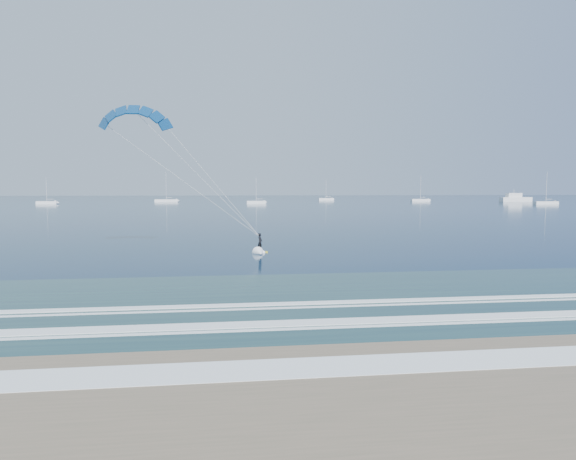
{
  "coord_description": "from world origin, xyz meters",
  "views": [
    {
      "loc": [
        -5.69,
        -17.36,
        6.2
      ],
      "look_at": [
        -0.02,
        26.1,
        2.66
      ],
      "focal_mm": 32.0,
      "sensor_mm": 36.0,
      "label": 1
    }
  ],
  "objects_px": {
    "sailboat_6": "(546,203)",
    "motor_yacht": "(515,198)",
    "sailboat_1": "(47,202)",
    "sailboat_2": "(166,200)",
    "sailboat_4": "(326,199)",
    "sailboat_3": "(256,202)",
    "sailboat_5": "(420,200)",
    "kitesurfer_rig": "(195,172)"
  },
  "relations": [
    {
      "from": "sailboat_4",
      "to": "sailboat_1",
      "type": "bearing_deg",
      "value": -157.83
    },
    {
      "from": "sailboat_2",
      "to": "sailboat_6",
      "type": "height_order",
      "value": "sailboat_2"
    },
    {
      "from": "sailboat_2",
      "to": "sailboat_4",
      "type": "distance_m",
      "value": 82.86
    },
    {
      "from": "sailboat_2",
      "to": "sailboat_6",
      "type": "relative_size",
      "value": 1.09
    },
    {
      "from": "motor_yacht",
      "to": "sailboat_6",
      "type": "height_order",
      "value": "sailboat_6"
    },
    {
      "from": "sailboat_4",
      "to": "sailboat_6",
      "type": "relative_size",
      "value": 0.85
    },
    {
      "from": "sailboat_2",
      "to": "sailboat_5",
      "type": "height_order",
      "value": "sailboat_2"
    },
    {
      "from": "sailboat_2",
      "to": "sailboat_5",
      "type": "distance_m",
      "value": 120.77
    },
    {
      "from": "motor_yacht",
      "to": "sailboat_6",
      "type": "bearing_deg",
      "value": -105.68
    },
    {
      "from": "sailboat_6",
      "to": "sailboat_4",
      "type": "bearing_deg",
      "value": 132.61
    },
    {
      "from": "kitesurfer_rig",
      "to": "sailboat_4",
      "type": "bearing_deg",
      "value": 75.23
    },
    {
      "from": "sailboat_2",
      "to": "sailboat_6",
      "type": "bearing_deg",
      "value": -20.49
    },
    {
      "from": "sailboat_1",
      "to": "sailboat_6",
      "type": "relative_size",
      "value": 0.85
    },
    {
      "from": "motor_yacht",
      "to": "sailboat_6",
      "type": "relative_size",
      "value": 1.14
    },
    {
      "from": "sailboat_1",
      "to": "sailboat_3",
      "type": "relative_size",
      "value": 1.0
    },
    {
      "from": "sailboat_4",
      "to": "sailboat_5",
      "type": "distance_m",
      "value": 49.46
    },
    {
      "from": "kitesurfer_rig",
      "to": "motor_yacht",
      "type": "relative_size",
      "value": 1.12
    },
    {
      "from": "sailboat_1",
      "to": "sailboat_5",
      "type": "xyz_separation_m",
      "value": [
        164.15,
        22.06,
        0.01
      ]
    },
    {
      "from": "kitesurfer_rig",
      "to": "sailboat_3",
      "type": "xyz_separation_m",
      "value": [
        16.68,
        161.68,
        -7.06
      ]
    },
    {
      "from": "sailboat_3",
      "to": "sailboat_4",
      "type": "bearing_deg",
      "value": 53.77
    },
    {
      "from": "sailboat_2",
      "to": "motor_yacht",
      "type": "bearing_deg",
      "value": -6.0
    },
    {
      "from": "sailboat_2",
      "to": "sailboat_5",
      "type": "relative_size",
      "value": 1.12
    },
    {
      "from": "kitesurfer_rig",
      "to": "sailboat_3",
      "type": "relative_size",
      "value": 1.52
    },
    {
      "from": "sailboat_1",
      "to": "sailboat_4",
      "type": "height_order",
      "value": "sailboat_1"
    },
    {
      "from": "sailboat_1",
      "to": "sailboat_6",
      "type": "distance_m",
      "value": 197.63
    },
    {
      "from": "motor_yacht",
      "to": "sailboat_2",
      "type": "xyz_separation_m",
      "value": [
        -163.21,
        17.15,
        -0.9
      ]
    },
    {
      "from": "sailboat_2",
      "to": "sailboat_3",
      "type": "xyz_separation_m",
      "value": [
        39.52,
        -33.79,
        -0.02
      ]
    },
    {
      "from": "kitesurfer_rig",
      "to": "sailboat_6",
      "type": "relative_size",
      "value": 1.29
    },
    {
      "from": "sailboat_4",
      "to": "sailboat_5",
      "type": "xyz_separation_m",
      "value": [
        40.56,
        -28.31,
        0.01
      ]
    },
    {
      "from": "sailboat_2",
      "to": "sailboat_5",
      "type": "bearing_deg",
      "value": -3.24
    },
    {
      "from": "motor_yacht",
      "to": "sailboat_4",
      "type": "relative_size",
      "value": 1.35
    },
    {
      "from": "sailboat_5",
      "to": "sailboat_2",
      "type": "bearing_deg",
      "value": 176.76
    },
    {
      "from": "kitesurfer_rig",
      "to": "sailboat_4",
      "type": "distance_m",
      "value": 224.48
    },
    {
      "from": "sailboat_1",
      "to": "sailboat_5",
      "type": "distance_m",
      "value": 165.63
    },
    {
      "from": "kitesurfer_rig",
      "to": "sailboat_1",
      "type": "height_order",
      "value": "kitesurfer_rig"
    },
    {
      "from": "sailboat_3",
      "to": "sailboat_4",
      "type": "xyz_separation_m",
      "value": [
        40.5,
        55.28,
        -0.0
      ]
    },
    {
      "from": "sailboat_1",
      "to": "sailboat_6",
      "type": "bearing_deg",
      "value": -8.13
    },
    {
      "from": "sailboat_3",
      "to": "sailboat_5",
      "type": "height_order",
      "value": "sailboat_5"
    },
    {
      "from": "sailboat_6",
      "to": "motor_yacht",
      "type": "bearing_deg",
      "value": 74.32
    },
    {
      "from": "motor_yacht",
      "to": "sailboat_6",
      "type": "xyz_separation_m",
      "value": [
        -11.14,
        -39.68,
        -0.9
      ]
    },
    {
      "from": "sailboat_4",
      "to": "sailboat_6",
      "type": "xyz_separation_m",
      "value": [
        72.05,
        -78.32,
        0.01
      ]
    },
    {
      "from": "sailboat_1",
      "to": "sailboat_4",
      "type": "relative_size",
      "value": 1.0
    }
  ]
}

